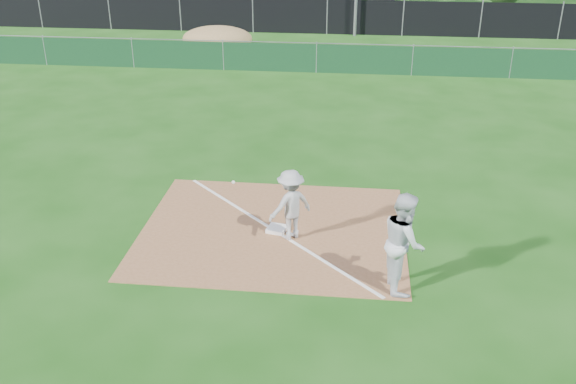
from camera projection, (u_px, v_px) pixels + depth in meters
The scene contains 13 objects.
ground at pixel (306, 109), 22.83m from camera, with size 90.00×90.00×0.00m, color #15470F.
infield_dirt at pixel (273, 230), 14.75m from camera, with size 6.00×5.00×0.02m, color brown.
foul_line at pixel (273, 230), 14.74m from camera, with size 0.08×7.00×0.01m, color white.
green_fence at pixel (316, 59), 27.06m from camera, with size 44.00×0.05×1.20m, color #0E341A.
dirt_mound at pixel (217, 39), 30.70m from camera, with size 3.38×2.60×1.17m, color olive.
black_fence at pixel (327, 17), 34.11m from camera, with size 46.00×0.04×1.80m, color black.
parking_lot at pixel (331, 17), 38.98m from camera, with size 46.00×9.00×0.01m, color black.
first_base at pixel (277, 229), 14.69m from camera, with size 0.41×0.41×0.09m, color white.
play_at_first at pixel (291, 205), 14.08m from camera, with size 1.92×1.13×1.63m.
runner at pixel (404, 242), 12.26m from camera, with size 0.98×0.77×2.03m, color silver.
car_left at pixel (238, 3), 39.13m from camera, with size 1.72×4.28×1.46m, color #B8BBC0.
car_mid at pixel (339, 5), 38.57m from camera, with size 1.47×4.22×1.39m, color black.
car_right at pixel (387, 10), 37.77m from camera, with size 1.68×4.14×1.20m, color black.
Camera 1 is at (1.77, -11.82, 7.15)m, focal length 40.00 mm.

